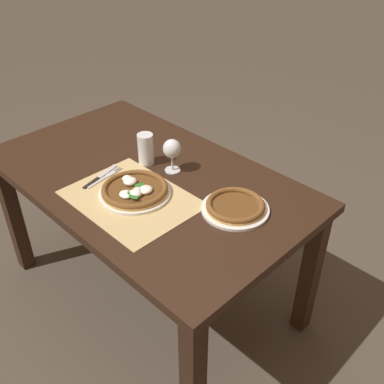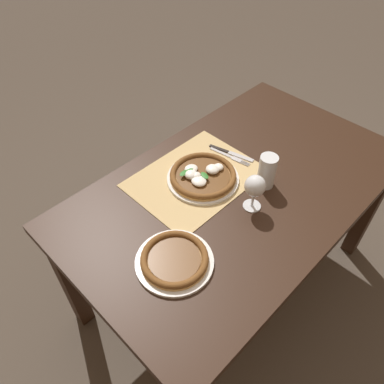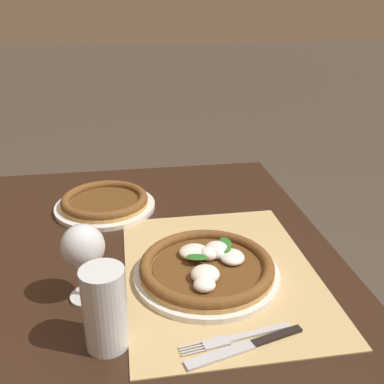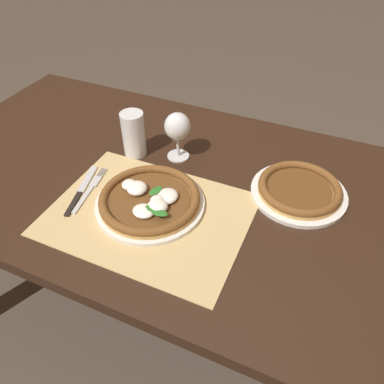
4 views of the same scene
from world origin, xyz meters
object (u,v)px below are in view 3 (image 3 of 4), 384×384
at_px(pizza_near, 207,268).
at_px(pizza_far, 105,202).
at_px(fork, 236,338).
at_px(wine_glass, 83,250).
at_px(knife, 246,347).
at_px(pint_glass, 105,310).

relative_size(pizza_near, pizza_far, 1.11).
xyz_separation_m(pizza_near, fork, (-0.19, -0.01, -0.02)).
xyz_separation_m(pizza_far, wine_glass, (-0.39, 0.03, 0.09)).
relative_size(wine_glass, knife, 0.73).
bearing_deg(pint_glass, pizza_near, -50.83).
relative_size(wine_glass, fork, 0.77).
bearing_deg(pint_glass, wine_glass, 16.22).
xyz_separation_m(pizza_near, pint_glass, (-0.16, 0.20, 0.05)).
height_order(pizza_far, pint_glass, pint_glass).
height_order(pizza_near, knife, pizza_near).
bearing_deg(fork, pint_glass, 82.72).
xyz_separation_m(pizza_near, knife, (-0.21, -0.02, -0.02)).
height_order(wine_glass, knife, wine_glass).
distance_m(pint_glass, knife, 0.24).
height_order(wine_glass, fork, wine_glass).
xyz_separation_m(pizza_far, pint_glass, (-0.52, -0.01, 0.05)).
bearing_deg(wine_glass, knife, -124.87).
xyz_separation_m(fork, knife, (-0.02, -0.01, 0.00)).
bearing_deg(pizza_near, pint_glass, 129.17).
bearing_deg(knife, pint_glass, 77.68).
height_order(fork, knife, knife).
height_order(pint_glass, fork, pint_glass).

